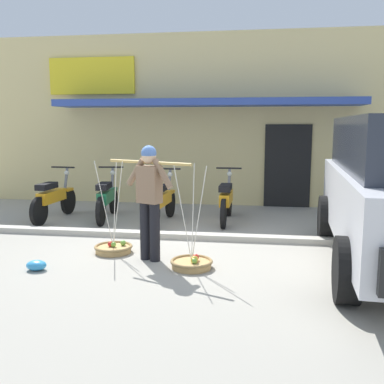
% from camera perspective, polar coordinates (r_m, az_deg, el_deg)
% --- Properties ---
extents(ground_plane, '(90.00, 90.00, 0.00)m').
position_cam_1_polar(ground_plane, '(7.23, -3.53, -7.32)').
color(ground_plane, '#9E998C').
extents(sidewalk_curb, '(20.00, 0.24, 0.10)m').
position_cam_1_polar(sidewalk_curb, '(7.88, -2.46, -5.59)').
color(sidewalk_curb, '#BAB4A5').
rests_on(sidewalk_curb, ground).
extents(fruit_vendor, '(1.35, 0.61, 1.70)m').
position_cam_1_polar(fruit_vendor, '(6.47, -5.50, -0.39)').
color(fruit_vendor, black).
rests_on(fruit_vendor, ground).
extents(fruit_basket_left_side, '(0.60, 0.60, 1.45)m').
position_cam_1_polar(fruit_basket_left_side, '(7.11, -10.06, -7.09)').
color(fruit_basket_left_side, tan).
rests_on(fruit_basket_left_side, ground).
extents(fruit_basket_right_side, '(0.60, 0.60, 1.45)m').
position_cam_1_polar(fruit_basket_right_side, '(6.27, -0.03, -9.08)').
color(fruit_basket_right_side, tan).
rests_on(fruit_basket_right_side, ground).
extents(motorcycle_nearest_shop, '(0.54, 1.82, 1.09)m').
position_cam_1_polar(motorcycle_nearest_shop, '(9.75, -17.41, -0.81)').
color(motorcycle_nearest_shop, black).
rests_on(motorcycle_nearest_shop, ground).
extents(motorcycle_second_in_row, '(0.54, 1.82, 1.09)m').
position_cam_1_polar(motorcycle_second_in_row, '(9.49, -10.88, -0.82)').
color(motorcycle_second_in_row, black).
rests_on(motorcycle_second_in_row, ground).
extents(motorcycle_third_in_row, '(0.54, 1.82, 1.09)m').
position_cam_1_polar(motorcycle_third_in_row, '(9.00, -3.84, -1.20)').
color(motorcycle_third_in_row, black).
rests_on(motorcycle_third_in_row, ground).
extents(motorcycle_end_of_row, '(0.54, 1.82, 1.09)m').
position_cam_1_polar(motorcycle_end_of_row, '(9.12, 4.45, -1.08)').
color(motorcycle_end_of_row, black).
rests_on(motorcycle_end_of_row, ground).
extents(storefront_building, '(13.00, 6.00, 4.20)m').
position_cam_1_polar(storefront_building, '(13.49, 3.27, 9.10)').
color(storefront_building, '#DBC684').
rests_on(storefront_building, ground).
extents(plastic_litter_bag, '(0.28, 0.22, 0.14)m').
position_cam_1_polar(plastic_litter_bag, '(6.55, -19.39, -8.88)').
color(plastic_litter_bag, '#3393D1').
rests_on(plastic_litter_bag, ground).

